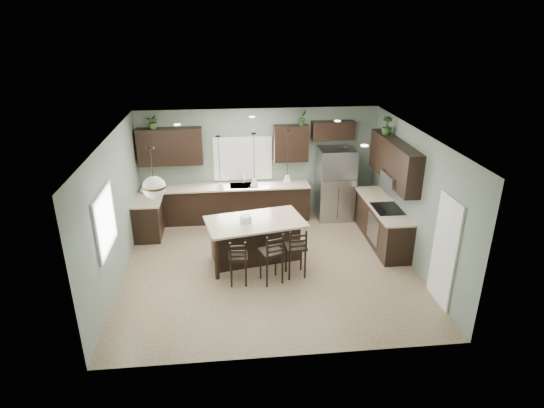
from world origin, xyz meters
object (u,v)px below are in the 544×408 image
(serving_dish, at_px, (246,219))
(plant_back_left, at_px, (153,121))
(bar_stool_left, at_px, (238,261))
(kitchen_island, at_px, (255,241))
(refrigerator, at_px, (335,184))
(bar_stool_center, at_px, (271,257))
(bar_stool_right, at_px, (296,252))

(serving_dish, relative_size, plant_back_left, 0.67)
(bar_stool_left, xyz_separation_m, plant_back_left, (-1.83, 3.14, 2.09))
(kitchen_island, xyz_separation_m, plant_back_left, (-2.23, 2.25, 2.12))
(serving_dish, distance_m, bar_stool_left, 1.01)
(serving_dish, relative_size, bar_stool_left, 0.24)
(refrigerator, xyz_separation_m, plant_back_left, (-4.42, 0.22, 1.65))
(bar_stool_center, bearing_deg, bar_stool_left, 162.25)
(bar_stool_left, height_order, bar_stool_center, bar_stool_center)
(serving_dish, xyz_separation_m, plant_back_left, (-2.03, 2.29, 1.58))
(refrigerator, distance_m, bar_stool_center, 3.52)
(refrigerator, distance_m, bar_stool_left, 3.92)
(serving_dish, relative_size, bar_stool_center, 0.22)
(refrigerator, height_order, bar_stool_right, refrigerator)
(bar_stool_left, bearing_deg, refrigerator, 50.10)
(kitchen_island, distance_m, plant_back_left, 3.81)
(bar_stool_right, bearing_deg, bar_stool_left, -175.99)
(plant_back_left, bearing_deg, bar_stool_right, -44.75)
(bar_stool_center, relative_size, bar_stool_right, 1.02)
(bar_stool_left, relative_size, bar_stool_right, 0.91)
(serving_dish, bearing_deg, bar_stool_center, -62.42)
(bar_stool_center, bearing_deg, kitchen_island, 87.92)
(bar_stool_center, bearing_deg, serving_dish, 99.90)
(bar_stool_center, distance_m, plant_back_left, 4.48)
(kitchen_island, bearing_deg, bar_stool_left, -125.45)
(bar_stool_center, distance_m, bar_stool_right, 0.54)
(bar_stool_center, bearing_deg, refrigerator, 38.68)
(bar_stool_left, xyz_separation_m, bar_stool_center, (0.64, -0.00, 0.06))
(refrigerator, xyz_separation_m, bar_stool_left, (-2.58, -2.92, -0.43))
(bar_stool_center, height_order, bar_stool_right, bar_stool_center)
(kitchen_island, xyz_separation_m, serving_dish, (-0.20, -0.04, 0.53))
(refrigerator, height_order, serving_dish, refrigerator)
(serving_dish, height_order, plant_back_left, plant_back_left)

